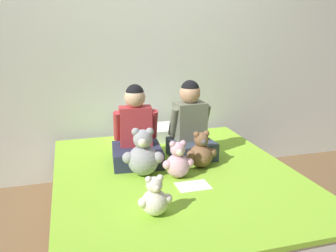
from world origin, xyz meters
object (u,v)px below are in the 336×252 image
object	(u,v)px
pillow_at_headboard	(150,133)
teddy_bear_between_children	(178,162)
child_on_right	(190,127)
teddy_bear_held_by_right_child	(201,152)
teddy_bear_held_by_left_child	(143,155)
teddy_bear_at_foot_of_bed	(155,198)
bed	(176,201)
child_on_left	(136,135)
sign_card	(193,186)

from	to	relation	value
pillow_at_headboard	teddy_bear_between_children	bearing A→B (deg)	-90.71
child_on_right	teddy_bear_held_by_right_child	distance (m)	0.26
teddy_bear_held_by_left_child	teddy_bear_at_foot_of_bed	xyz separation A→B (m)	(-0.05, -0.54, -0.04)
bed	child_on_right	xyz separation A→B (m)	(0.20, 0.28, 0.46)
teddy_bear_at_foot_of_bed	pillow_at_headboard	size ratio (longest dim) A/B	0.39
child_on_left	child_on_right	distance (m)	0.42
teddy_bear_held_by_right_child	teddy_bear_at_foot_of_bed	size ratio (longest dim) A/B	1.18
teddy_bear_at_foot_of_bed	sign_card	distance (m)	0.43
child_on_left	child_on_right	size ratio (longest dim) A/B	0.98
sign_card	teddy_bear_between_children	bearing A→B (deg)	107.34
teddy_bear_held_by_left_child	teddy_bear_held_by_right_child	world-z (taller)	teddy_bear_held_by_left_child
teddy_bear_held_by_right_child	sign_card	xyz separation A→B (m)	(-0.16, -0.29, -0.11)
teddy_bear_at_foot_of_bed	pillow_at_headboard	distance (m)	1.31
child_on_left	teddy_bear_held_by_right_child	world-z (taller)	child_on_left
teddy_bear_held_by_right_child	teddy_bear_between_children	bearing A→B (deg)	-151.76
teddy_bear_between_children	bed	bearing A→B (deg)	83.36
bed	teddy_bear_held_by_right_child	xyz separation A→B (m)	(0.20, 0.05, 0.34)
teddy_bear_held_by_right_child	teddy_bear_between_children	distance (m)	0.25
teddy_bear_held_by_left_child	child_on_right	bearing A→B (deg)	45.05
teddy_bear_between_children	teddy_bear_held_by_right_child	bearing A→B (deg)	31.84
teddy_bear_held_by_left_child	teddy_bear_at_foot_of_bed	world-z (taller)	teddy_bear_held_by_left_child
teddy_bear_at_foot_of_bed	child_on_left	bearing A→B (deg)	82.27
child_on_right	teddy_bear_at_foot_of_bed	xyz separation A→B (m)	(-0.48, -0.79, -0.14)
child_on_right	bed	bearing A→B (deg)	-129.88
child_on_left	teddy_bear_between_children	bearing A→B (deg)	-53.88
child_on_left	child_on_right	world-z (taller)	child_on_right
child_on_right	teddy_bear_at_foot_of_bed	distance (m)	0.93
bed	teddy_bear_at_foot_of_bed	world-z (taller)	teddy_bear_at_foot_of_bed
child_on_right	sign_card	world-z (taller)	child_on_right
child_on_right	sign_card	distance (m)	0.59
child_on_left	sign_card	world-z (taller)	child_on_left
bed	pillow_at_headboard	distance (m)	0.82
child_on_right	teddy_bear_held_by_right_child	world-z (taller)	child_on_right
pillow_at_headboard	sign_card	world-z (taller)	pillow_at_headboard
child_on_right	pillow_at_headboard	xyz separation A→B (m)	(-0.20, 0.49, -0.18)
teddy_bear_held_by_left_child	sign_card	xyz separation A→B (m)	(0.26, -0.26, -0.14)
bed	teddy_bear_held_by_right_child	world-z (taller)	teddy_bear_held_by_right_child
pillow_at_headboard	child_on_right	bearing A→B (deg)	-67.86
teddy_bear_at_foot_of_bed	sign_card	xyz separation A→B (m)	(0.32, 0.27, -0.09)
teddy_bear_held_by_right_child	teddy_bear_between_children	world-z (taller)	teddy_bear_held_by_right_child
child_on_left	teddy_bear_held_by_right_child	size ratio (longest dim) A/B	2.15
child_on_right	teddy_bear_held_by_left_child	xyz separation A→B (m)	(-0.42, -0.25, -0.10)
bed	teddy_bear_between_children	xyz separation A→B (m)	(-0.01, -0.07, 0.33)
sign_card	pillow_at_headboard	bearing A→B (deg)	92.30
bed	pillow_at_headboard	xyz separation A→B (m)	(0.00, 0.77, 0.28)
bed	child_on_right	distance (m)	0.58
teddy_bear_held_by_left_child	sign_card	distance (m)	0.40
teddy_bear_held_by_left_child	pillow_at_headboard	xyz separation A→B (m)	(0.22, 0.75, -0.08)
sign_card	teddy_bear_held_by_left_child	bearing A→B (deg)	135.17
child_on_left	teddy_bear_held_by_left_child	world-z (taller)	child_on_left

